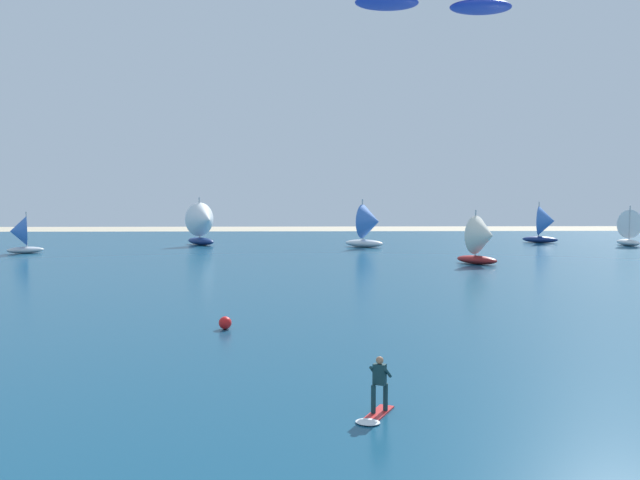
# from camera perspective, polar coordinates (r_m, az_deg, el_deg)

# --- Properties ---
(ocean) EXTENTS (160.00, 90.00, 0.10)m
(ocean) POSITION_cam_1_polar(r_m,az_deg,el_deg) (59.15, -1.48, -2.08)
(ocean) COLOR navy
(ocean) RESTS_ON ground
(kitesurfer) EXTENTS (1.36, 2.00, 1.67)m
(kitesurfer) POSITION_cam_1_polar(r_m,az_deg,el_deg) (20.83, 4.60, -12.23)
(kitesurfer) COLOR red
(kitesurfer) RESTS_ON ocean
(sailboat_leading) EXTENTS (3.40, 3.93, 4.47)m
(sailboat_leading) POSITION_cam_1_polar(r_m,az_deg,el_deg) (86.02, 23.25, 0.97)
(sailboat_leading) COLOR silver
(sailboat_leading) RESTS_ON ocean
(sailboat_mid_right) EXTENTS (4.63, 4.13, 5.18)m
(sailboat_mid_right) POSITION_cam_1_polar(r_m,az_deg,el_deg) (76.55, 3.98, 1.18)
(sailboat_mid_right) COLOR white
(sailboat_mid_right) RESTS_ON ocean
(sailboat_outermost) EXTENTS (4.65, 4.74, 5.33)m
(sailboat_outermost) POSITION_cam_1_polar(r_m,az_deg,el_deg) (80.07, -9.28, 1.32)
(sailboat_outermost) COLOR navy
(sailboat_outermost) RESTS_ON ocean
(sailboat_far_right) EXTENTS (4.03, 4.07, 4.59)m
(sailboat_far_right) POSITION_cam_1_polar(r_m,az_deg,el_deg) (61.01, 12.89, 0.03)
(sailboat_far_right) COLOR maroon
(sailboat_far_right) RESTS_ON ocean
(sailboat_far_left) EXTENTS (4.27, 3.80, 4.77)m
(sailboat_far_left) POSITION_cam_1_polar(r_m,az_deg,el_deg) (86.45, 17.59, 1.22)
(sailboat_far_left) COLOR navy
(sailboat_far_left) RESTS_ON ocean
(sailboat_anchored_offshore) EXTENTS (3.62, 3.24, 4.08)m
(sailboat_anchored_offshore) POSITION_cam_1_polar(r_m,az_deg,el_deg) (75.30, -22.91, 0.42)
(sailboat_anchored_offshore) COLOR silver
(sailboat_anchored_offshore) RESTS_ON ocean
(marker_buoy) EXTENTS (0.59, 0.59, 0.59)m
(marker_buoy) POSITION_cam_1_polar(r_m,az_deg,el_deg) (33.10, -7.60, -6.59)
(marker_buoy) COLOR red
(marker_buoy) RESTS_ON ocean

